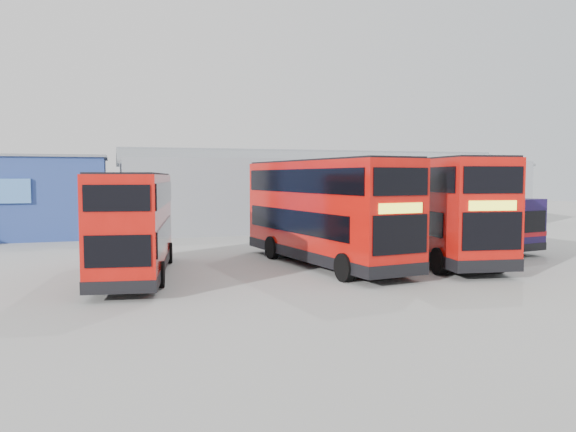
{
  "coord_description": "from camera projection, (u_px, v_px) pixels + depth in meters",
  "views": [
    {
      "loc": [
        -7.51,
        -21.19,
        3.8
      ],
      "look_at": [
        -0.25,
        2.08,
        2.1
      ],
      "focal_mm": 35.0,
      "sensor_mm": 36.0,
      "label": 1
    }
  ],
  "objects": [
    {
      "name": "single_decker_blue",
      "position": [
        452.0,
        221.0,
        30.76
      ],
      "size": [
        4.1,
        10.4,
        2.76
      ],
      "rotation": [
        0.0,
        0.0,
        3.32
      ],
      "color": "#130D3D",
      "rests_on": "ground"
    },
    {
      "name": "ground_plane",
      "position": [
        309.0,
        271.0,
        22.68
      ],
      "size": [
        120.0,
        120.0,
        0.0
      ],
      "primitive_type": "plane",
      "color": "gray",
      "rests_on": "ground"
    },
    {
      "name": "maintenance_shed",
      "position": [
        320.0,
        192.0,
        43.92
      ],
      "size": [
        30.5,
        12.0,
        5.89
      ],
      "color": "gray",
      "rests_on": "ground"
    },
    {
      "name": "office_block",
      "position": [
        6.0,
        196.0,
        35.48
      ],
      "size": [
        12.3,
        8.32,
        5.12
      ],
      "color": "navy",
      "rests_on": "ground"
    },
    {
      "name": "double_decker_left",
      "position": [
        135.0,
        225.0,
        21.28
      ],
      "size": [
        3.57,
        9.53,
        3.94
      ],
      "rotation": [
        0.0,
        0.0,
        3.0
      ],
      "color": "#B7100A",
      "rests_on": "ground"
    },
    {
      "name": "double_decker_right",
      "position": [
        430.0,
        210.0,
        25.52
      ],
      "size": [
        3.99,
        11.08,
        4.59
      ],
      "rotation": [
        0.0,
        0.0,
        -0.13
      ],
      "color": "#B7100A",
      "rests_on": "ground"
    },
    {
      "name": "double_decker_centre",
      "position": [
        324.0,
        213.0,
        24.03
      ],
      "size": [
        4.15,
        10.93,
        4.52
      ],
      "rotation": [
        0.0,
        0.0,
        0.15
      ],
      "color": "#B7100A",
      "rests_on": "ground"
    }
  ]
}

